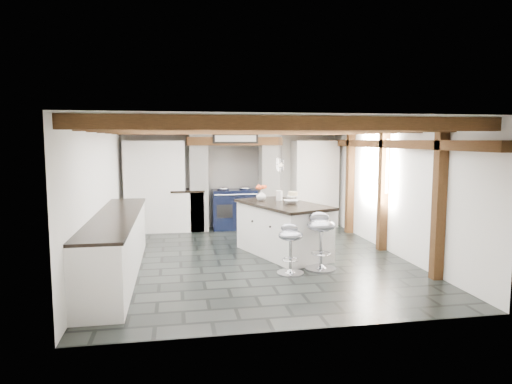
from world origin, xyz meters
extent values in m
plane|color=black|center=(0.00, 0.00, 0.00)|extent=(6.00, 6.00, 0.00)
plane|color=white|center=(0.00, 3.00, 1.15)|extent=(5.00, 0.00, 5.00)
plane|color=white|center=(-2.50, 0.00, 1.15)|extent=(0.00, 6.00, 6.00)
plane|color=white|center=(2.50, 0.00, 1.15)|extent=(0.00, 6.00, 6.00)
plane|color=white|center=(0.00, 0.00, 2.30)|extent=(6.00, 6.00, 0.00)
cube|color=silver|center=(-0.80, 2.70, 0.95)|extent=(0.40, 0.60, 1.90)
cube|color=silver|center=(0.80, 2.70, 0.95)|extent=(0.40, 0.60, 1.90)
cube|color=#573319|center=(0.00, 2.70, 1.99)|extent=(2.10, 0.65, 0.18)
cube|color=silver|center=(0.00, 2.70, 2.15)|extent=(2.00, 0.60, 0.31)
cube|color=black|center=(0.00, 2.38, 2.05)|extent=(1.00, 0.03, 0.22)
cube|color=silver|center=(0.00, 2.36, 2.05)|extent=(0.90, 0.01, 0.14)
cube|color=white|center=(-1.75, 2.70, 1.00)|extent=(1.30, 0.58, 2.00)
cube|color=white|center=(1.90, 2.70, 1.00)|extent=(1.00, 0.58, 2.00)
cube|color=white|center=(-2.20, -0.60, 0.44)|extent=(0.60, 3.80, 0.88)
cube|color=black|center=(-2.20, -0.60, 0.90)|extent=(0.64, 3.80, 0.04)
cube|color=white|center=(-1.05, 2.70, 0.44)|extent=(0.70, 0.60, 0.88)
cube|color=black|center=(-1.05, 2.70, 0.90)|extent=(0.74, 0.64, 0.04)
cube|color=#573319|center=(2.42, 0.00, 1.95)|extent=(0.15, 5.80, 0.14)
plane|color=white|center=(2.48, 0.60, 1.55)|extent=(0.00, 0.90, 0.90)
cube|color=#573319|center=(0.00, -2.60, 2.21)|extent=(5.00, 0.16, 0.16)
cube|color=#573319|center=(0.00, -1.73, 2.21)|extent=(5.00, 0.16, 0.16)
cube|color=#573319|center=(0.00, -0.87, 2.21)|extent=(5.00, 0.16, 0.16)
cube|color=#573319|center=(0.00, 0.00, 2.21)|extent=(5.00, 0.16, 0.16)
cube|color=#573319|center=(0.00, 0.87, 2.21)|extent=(5.00, 0.16, 0.16)
cube|color=#573319|center=(0.00, 1.73, 2.21)|extent=(5.00, 0.16, 0.16)
cube|color=#573319|center=(0.00, 2.60, 2.21)|extent=(5.00, 0.16, 0.16)
cube|color=#573319|center=(2.42, -1.60, 1.15)|extent=(0.15, 0.15, 2.30)
cube|color=#573319|center=(2.42, 0.20, 1.15)|extent=(0.15, 0.15, 2.30)
cube|color=#573319|center=(2.42, 1.80, 1.15)|extent=(0.15, 0.15, 2.30)
cylinder|color=black|center=(0.45, -0.05, 1.93)|extent=(0.01, 0.01, 0.56)
cylinder|color=white|center=(0.45, -0.05, 1.60)|extent=(0.09, 0.09, 0.22)
cylinder|color=black|center=(0.50, 0.25, 1.93)|extent=(0.01, 0.01, 0.56)
cylinder|color=white|center=(0.50, 0.25, 1.60)|extent=(0.09, 0.09, 0.22)
cylinder|color=black|center=(0.55, 0.55, 1.93)|extent=(0.01, 0.01, 0.56)
cylinder|color=white|center=(0.55, 0.55, 1.60)|extent=(0.09, 0.09, 0.22)
cube|color=black|center=(0.00, 2.68, 0.45)|extent=(1.00, 0.60, 0.90)
ellipsoid|color=silver|center=(-0.25, 2.68, 0.93)|extent=(0.28, 0.28, 0.11)
ellipsoid|color=silver|center=(0.25, 2.68, 0.93)|extent=(0.28, 0.28, 0.11)
cylinder|color=silver|center=(0.00, 2.36, 0.82)|extent=(0.95, 0.03, 0.03)
cube|color=black|center=(-0.25, 2.38, 0.45)|extent=(0.35, 0.02, 0.30)
cube|color=black|center=(0.25, 2.38, 0.45)|extent=(0.35, 0.02, 0.30)
cube|color=white|center=(0.54, 0.18, 0.43)|extent=(1.45, 1.98, 0.87)
cube|color=black|center=(0.54, 0.18, 0.89)|extent=(1.55, 2.08, 0.05)
imported|color=white|center=(0.23, 0.59, 1.01)|extent=(0.23, 0.23, 0.19)
ellipsoid|color=#E54E20|center=(0.23, 0.59, 1.17)|extent=(0.20, 0.20, 0.12)
cylinder|color=white|center=(0.56, 0.56, 1.01)|extent=(0.12, 0.12, 0.18)
imported|color=white|center=(0.67, 0.12, 0.95)|extent=(0.33, 0.33, 0.06)
cylinder|color=white|center=(0.76, 0.32, 0.97)|extent=(0.05, 0.05, 0.10)
cylinder|color=white|center=(0.76, 0.32, 1.02)|extent=(0.22, 0.22, 0.01)
cylinder|color=beige|center=(0.76, 0.32, 1.07)|extent=(0.17, 0.17, 0.07)
cylinder|color=silver|center=(0.90, -0.86, 0.02)|extent=(0.49, 0.49, 0.03)
cone|color=silver|center=(0.90, -0.86, 0.07)|extent=(0.22, 0.22, 0.09)
cylinder|color=silver|center=(0.90, -0.86, 0.36)|extent=(0.06, 0.06, 0.61)
torus|color=silver|center=(0.90, -0.86, 0.26)|extent=(0.31, 0.31, 0.02)
ellipsoid|color=gray|center=(0.90, -0.86, 0.71)|extent=(0.55, 0.55, 0.20)
ellipsoid|color=gray|center=(0.93, -0.75, 0.82)|extent=(0.33, 0.20, 0.17)
cylinder|color=silver|center=(0.38, -1.00, 0.01)|extent=(0.41, 0.41, 0.03)
cone|color=silver|center=(0.38, -1.00, 0.06)|extent=(0.19, 0.19, 0.07)
cylinder|color=silver|center=(0.38, -1.00, 0.31)|extent=(0.05, 0.05, 0.51)
torus|color=silver|center=(0.38, -1.00, 0.22)|extent=(0.26, 0.26, 0.02)
ellipsoid|color=gray|center=(0.38, -1.00, 0.60)|extent=(0.49, 0.49, 0.17)
ellipsoid|color=gray|center=(0.42, -0.91, 0.69)|extent=(0.28, 0.20, 0.14)
camera|label=1|loc=(-1.31, -7.53, 2.03)|focal=32.00mm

